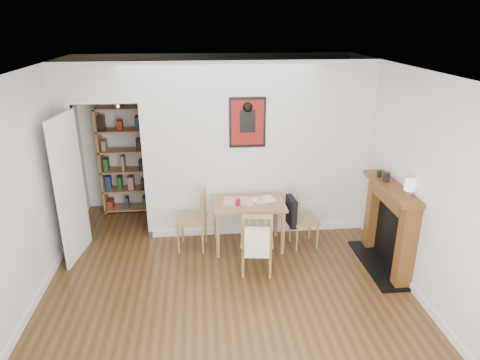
{
  "coord_description": "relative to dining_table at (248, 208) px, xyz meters",
  "views": [
    {
      "loc": [
        -0.28,
        -4.54,
        3.14
      ],
      "look_at": [
        0.22,
        0.6,
        1.17
      ],
      "focal_mm": 32.0,
      "sensor_mm": 36.0,
      "label": 1
    }
  ],
  "objects": [
    {
      "name": "ground",
      "position": [
        -0.38,
        -0.94,
        -0.61
      ],
      "size": [
        5.2,
        5.2,
        0.0
      ],
      "primitive_type": "plane",
      "color": "#54381B",
      "rests_on": "ground"
    },
    {
      "name": "room_shell",
      "position": [
        -0.28,
        0.41,
        0.69
      ],
      "size": [
        5.2,
        5.2,
        5.2
      ],
      "color": "silver",
      "rests_on": "ground"
    },
    {
      "name": "dining_table",
      "position": [
        0.0,
        0.0,
        0.0
      ],
      "size": [
        1.02,
        0.65,
        0.69
      ],
      "color": "#9E6F4A",
      "rests_on": "ground"
    },
    {
      "name": "chair_left",
      "position": [
        -0.81,
        0.03,
        -0.16
      ],
      "size": [
        0.51,
        0.51,
        0.89
      ],
      "color": "#A5884C",
      "rests_on": "ground"
    },
    {
      "name": "chair_right",
      "position": [
        0.79,
        -0.05,
        -0.2
      ],
      "size": [
        0.49,
        0.44,
        0.79
      ],
      "color": "#A5884C",
      "rests_on": "ground"
    },
    {
      "name": "chair_front",
      "position": [
        0.03,
        -0.67,
        -0.15
      ],
      "size": [
        0.51,
        0.56,
        0.9
      ],
      "color": "#A5884C",
      "rests_on": "ground"
    },
    {
      "name": "bookshelf",
      "position": [
        -1.94,
        1.46,
        0.29
      ],
      "size": [
        0.77,
        0.31,
        1.82
      ],
      "color": "#9E6F4A",
      "rests_on": "ground"
    },
    {
      "name": "fireplace",
      "position": [
        1.78,
        -0.69,
        0.01
      ],
      "size": [
        0.45,
        1.25,
        1.16
      ],
      "color": "brown",
      "rests_on": "ground"
    },
    {
      "name": "red_glass",
      "position": [
        -0.16,
        -0.07,
        0.13
      ],
      "size": [
        0.07,
        0.07,
        0.09
      ],
      "primitive_type": "cylinder",
      "color": "maroon",
      "rests_on": "dining_table"
    },
    {
      "name": "orange_fruit",
      "position": [
        0.18,
        0.05,
        0.12
      ],
      "size": [
        0.07,
        0.07,
        0.07
      ],
      "primitive_type": "sphere",
      "color": "#FFA40D",
      "rests_on": "dining_table"
    },
    {
      "name": "placemat",
      "position": [
        -0.14,
        0.06,
        0.09
      ],
      "size": [
        0.47,
        0.38,
        0.0
      ],
      "primitive_type": "cube",
      "rotation": [
        0.0,
        0.0,
        -0.16
      ],
      "color": "beige",
      "rests_on": "dining_table"
    },
    {
      "name": "notebook",
      "position": [
        0.23,
        0.07,
        0.09
      ],
      "size": [
        0.36,
        0.3,
        0.02
      ],
      "primitive_type": "cube",
      "rotation": [
        0.0,
        0.0,
        0.29
      ],
      "color": "white",
      "rests_on": "dining_table"
    },
    {
      "name": "mantel_lamp",
      "position": [
        1.79,
        -1.03,
        0.68
      ],
      "size": [
        0.13,
        0.13,
        0.21
      ],
      "color": "silver",
      "rests_on": "fireplace"
    },
    {
      "name": "ceramic_jar_a",
      "position": [
        1.72,
        -0.53,
        0.61
      ],
      "size": [
        0.1,
        0.1,
        0.12
      ],
      "primitive_type": "cylinder",
      "color": "black",
      "rests_on": "fireplace"
    },
    {
      "name": "ceramic_jar_b",
      "position": [
        1.7,
        -0.37,
        0.59
      ],
      "size": [
        0.07,
        0.07,
        0.09
      ],
      "primitive_type": "cylinder",
      "color": "black",
      "rests_on": "fireplace"
    }
  ]
}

